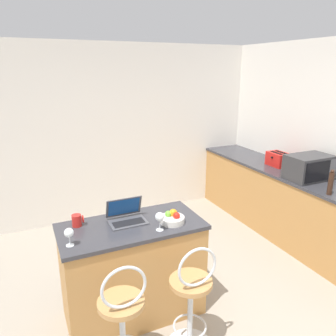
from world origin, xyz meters
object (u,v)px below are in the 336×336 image
at_px(microwave, 309,167).
at_px(mug_red, 77,220).
at_px(pepper_mill, 331,183).
at_px(bar_stool_near, 123,325).
at_px(toaster, 278,159).
at_px(bar_stool_far, 191,303).
at_px(laptop, 126,215).
at_px(wine_glass_tall, 69,233).
at_px(fruit_bowl, 172,218).
at_px(wine_glass_short, 160,217).

bearing_deg(microwave, mug_red, -177.91).
relative_size(mug_red, pepper_mill, 0.36).
xyz_separation_m(bar_stool_near, pepper_mill, (2.46, 0.40, 0.60)).
bearing_deg(microwave, toaster, 83.19).
xyz_separation_m(toaster, pepper_mill, (-0.27, -1.09, 0.04)).
relative_size(bar_stool_far, pepper_mill, 3.50).
bearing_deg(mug_red, laptop, -10.89).
distance_m(microwave, wine_glass_tall, 2.94).
height_order(toaster, fruit_bowl, toaster).
xyz_separation_m(bar_stool_far, wine_glass_short, (-0.09, 0.41, 0.58)).
xyz_separation_m(microwave, wine_glass_tall, (-2.91, -0.42, -0.05)).
distance_m(toaster, mug_red, 2.96).
distance_m(laptop, toaster, 2.58).
distance_m(wine_glass_short, mug_red, 0.72).
xyz_separation_m(microwave, pepper_mill, (-0.19, -0.48, -0.02)).
xyz_separation_m(laptop, fruit_bowl, (0.36, -0.20, -0.01)).
bearing_deg(bar_stool_far, wine_glass_tall, 150.59).
xyz_separation_m(fruit_bowl, pepper_mill, (1.83, -0.10, 0.10)).
relative_size(laptop, pepper_mill, 1.15).
bearing_deg(bar_stool_near, mug_red, 101.04).
bearing_deg(pepper_mill, bar_stool_far, -168.12).
bearing_deg(toaster, bar_stool_far, -145.54).
relative_size(bar_stool_near, mug_red, 9.60).
relative_size(mug_red, wine_glass_tall, 0.70).
distance_m(laptop, wine_glass_short, 0.36).
bearing_deg(toaster, fruit_bowl, -154.80).
distance_m(bar_stool_near, wine_glass_short, 0.85).
distance_m(bar_stool_far, mug_red, 1.17).
xyz_separation_m(bar_stool_far, toaster, (2.16, 1.49, 0.56)).
relative_size(toaster, pepper_mill, 1.04).
relative_size(laptop, wine_glass_tall, 2.21).
bearing_deg(mug_red, pepper_mill, -8.25).
height_order(bar_stool_far, fruit_bowl, fruit_bowl).
distance_m(bar_stool_near, laptop, 0.91).
xyz_separation_m(microwave, wine_glass_short, (-2.18, -0.47, -0.03)).
distance_m(microwave, pepper_mill, 0.52).
xyz_separation_m(toaster, wine_glass_tall, (-2.99, -1.02, 0.01)).
xyz_separation_m(bar_stool_far, mug_red, (-0.71, 0.78, 0.51)).
relative_size(laptop, microwave, 0.61).
bearing_deg(bar_stool_far, laptop, 113.00).
bearing_deg(bar_stool_near, bar_stool_far, 0.00).
xyz_separation_m(laptop, mug_red, (-0.42, 0.08, 0.00)).
distance_m(wine_glass_short, wine_glass_tall, 0.73).
distance_m(fruit_bowl, wine_glass_short, 0.20).
height_order(bar_stool_near, laptop, laptop).
height_order(fruit_bowl, wine_glass_tall, wine_glass_tall).
xyz_separation_m(bar_stool_far, pepper_mill, (1.90, 0.40, 0.60)).
xyz_separation_m(bar_stool_near, wine_glass_short, (0.47, 0.41, 0.58)).
bearing_deg(microwave, wine_glass_short, -167.85).
bearing_deg(wine_glass_tall, microwave, 8.13).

